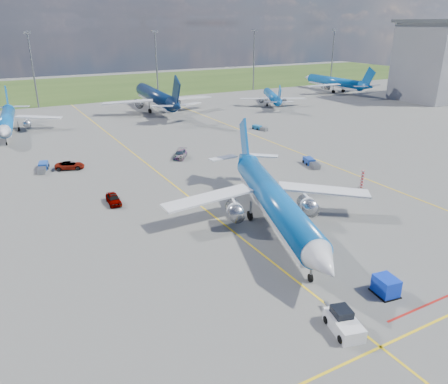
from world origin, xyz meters
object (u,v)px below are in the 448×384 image
baggage_tug_e (259,128)px  bg_jet_ene (334,92)px  bg_jet_n (157,111)px  uld_container (386,286)px  warning_post (362,179)px  baggage_tug_c (43,167)px  pushback_tug (343,323)px  service_car_b (70,165)px  bg_jet_ne (272,105)px  main_airliner (273,226)px  service_car_a (113,199)px  service_car_c (180,154)px  baggage_tug_w (311,163)px  bg_jet_nnw (9,134)px

baggage_tug_e → bg_jet_ene: bearing=20.6°
bg_jet_n → uld_container: bg_jet_n is taller
warning_post → baggage_tug_c: warning_post is taller
pushback_tug → service_car_b: size_ratio=1.10×
bg_jet_ne → main_airliner: main_airliner is taller
pushback_tug → uld_container: (7.44, 2.06, 0.16)m
service_car_b → bg_jet_ene: bearing=-48.1°
service_car_a → bg_jet_ne: bearing=44.1°
main_airliner → pushback_tug: bearing=-90.0°
service_car_a → baggage_tug_c: (-6.90, 21.73, -0.20)m
bg_jet_ne → service_car_a: 89.09m
baggage_tug_c → service_car_c: bearing=2.8°
warning_post → baggage_tug_w: (0.60, 13.38, -0.96)m
warning_post → bg_jet_ne: size_ratio=0.10×
bg_jet_n → pushback_tug: size_ratio=8.15×
service_car_c → baggage_tug_c: bearing=-155.6°
bg_jet_nnw → bg_jet_ene: 117.04m
bg_jet_nnw → bg_jet_ene: size_ratio=0.89×
service_car_a → service_car_c: size_ratio=0.85×
bg_jet_nnw → service_car_b: 36.31m
bg_jet_ne → baggage_tug_c: bearing=51.2°
service_car_a → service_car_b: bearing=100.9°
pushback_tug → service_car_a: bearing=119.1°
warning_post → baggage_tug_e: warning_post is taller
bg_jet_n → service_car_c: (-13.69, -49.58, 0.75)m
bg_jet_n → service_car_b: 57.62m
bg_jet_n → baggage_tug_e: 39.02m
bg_jet_nnw → bg_jet_ne: bg_jet_nnw is taller
bg_jet_ene → service_car_a: 127.23m
bg_jet_ene → baggage_tug_e: 73.28m
bg_jet_nnw → baggage_tug_c: bearing=-78.4°
main_airliner → service_car_b: bearing=134.7°
service_car_a → baggage_tug_c: bearing=111.4°
bg_jet_ne → service_car_b: bearing=53.7°
bg_jet_nnw → bg_jet_ne: size_ratio=1.18×
bg_jet_ene → baggage_tug_c: 122.91m
bg_jet_ene → baggage_tug_e: bearing=34.3°
main_airliner → uld_container: (0.83, -17.97, 0.92)m
pushback_tug → service_car_b: bearing=116.7°
bg_jet_ne → pushback_tug: size_ratio=5.25×
bg_jet_nnw → pushback_tug: size_ratio=6.22×
main_airliner → pushback_tug: main_airliner is taller
bg_jet_n → baggage_tug_c: 58.99m
baggage_tug_c → service_car_a: bearing=-58.4°
baggage_tug_w → baggage_tug_c: baggage_tug_c is taller
bg_jet_ene → service_car_a: bearing=34.2°
warning_post → service_car_b: 51.22m
service_car_a → baggage_tug_w: 37.44m
baggage_tug_w → main_airliner: bearing=-123.4°
bg_jet_nnw → main_airliner: main_airliner is taller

